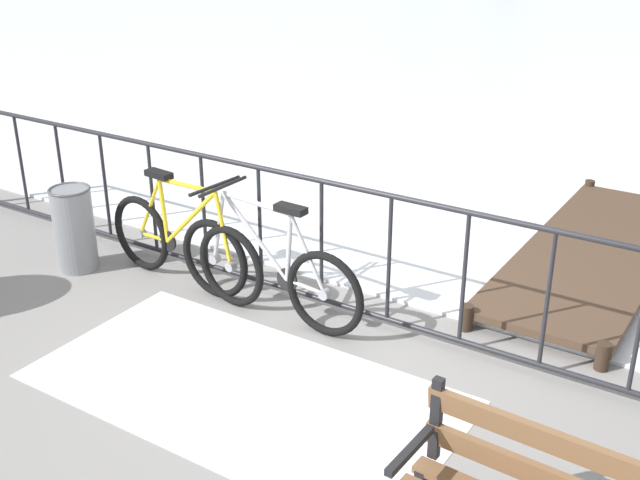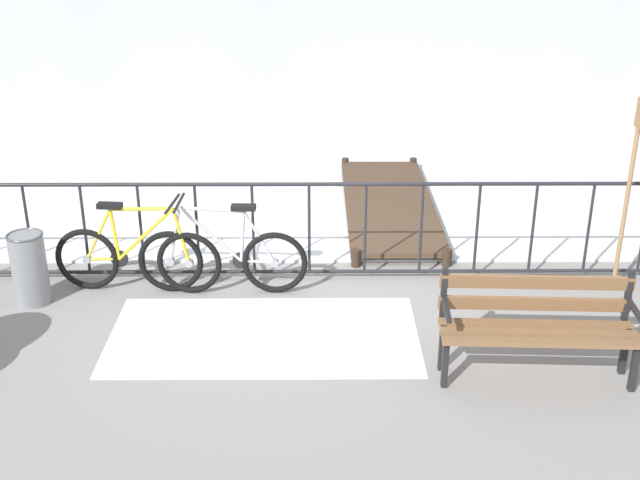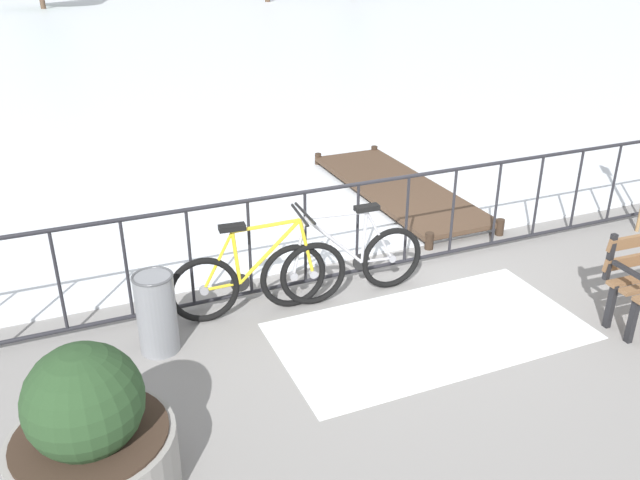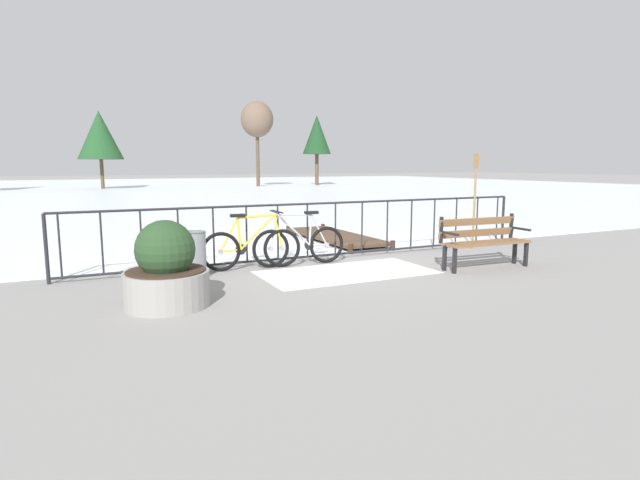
{
  "view_description": "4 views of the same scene",
  "coord_description": "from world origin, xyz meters",
  "px_view_note": "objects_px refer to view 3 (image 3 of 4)",
  "views": [
    {
      "loc": [
        2.63,
        -4.57,
        2.96
      ],
      "look_at": [
        -0.28,
        -0.04,
        0.6
      ],
      "focal_mm": 44.29,
      "sensor_mm": 36.0,
      "label": 1
    },
    {
      "loc": [
        0.35,
        -7.67,
        3.72
      ],
      "look_at": [
        0.4,
        -0.6,
        0.7
      ],
      "focal_mm": 45.38,
      "sensor_mm": 36.0,
      "label": 2
    },
    {
      "loc": [
        -3.04,
        -5.47,
        3.28
      ],
      "look_at": [
        -0.79,
        -0.2,
        0.61
      ],
      "focal_mm": 36.73,
      "sensor_mm": 36.0,
      "label": 3
    },
    {
      "loc": [
        -4.07,
        -8.36,
        1.76
      ],
      "look_at": [
        -0.45,
        -0.87,
        0.51
      ],
      "focal_mm": 28.52,
      "sensor_mm": 36.0,
      "label": 4
    }
  ],
  "objects_px": {
    "planter_with_shrub": "(91,437)",
    "trash_bin": "(156,313)",
    "bicycle_near_railing": "(259,278)",
    "bicycle_second": "(344,263)"
  },
  "relations": [
    {
      "from": "planter_with_shrub",
      "to": "trash_bin",
      "type": "xyz_separation_m",
      "value": [
        0.67,
        1.45,
        -0.07
      ]
    },
    {
      "from": "bicycle_near_railing",
      "to": "trash_bin",
      "type": "xyz_separation_m",
      "value": [
        -1.0,
        -0.25,
        0.0
      ]
    },
    {
      "from": "planter_with_shrub",
      "to": "trash_bin",
      "type": "relative_size",
      "value": 1.48
    },
    {
      "from": "bicycle_near_railing",
      "to": "bicycle_second",
      "type": "xyz_separation_m",
      "value": [
        0.86,
        -0.03,
        0.0
      ]
    },
    {
      "from": "bicycle_second",
      "to": "planter_with_shrub",
      "type": "xyz_separation_m",
      "value": [
        -2.53,
        -1.67,
        0.07
      ]
    },
    {
      "from": "bicycle_second",
      "to": "trash_bin",
      "type": "relative_size",
      "value": 2.34
    },
    {
      "from": "bicycle_near_railing",
      "to": "planter_with_shrub",
      "type": "xyz_separation_m",
      "value": [
        -1.67,
        -1.7,
        0.07
      ]
    },
    {
      "from": "bicycle_near_railing",
      "to": "trash_bin",
      "type": "height_order",
      "value": "bicycle_near_railing"
    },
    {
      "from": "bicycle_second",
      "to": "planter_with_shrub",
      "type": "relative_size",
      "value": 1.58
    },
    {
      "from": "bicycle_near_railing",
      "to": "bicycle_second",
      "type": "relative_size",
      "value": 1.0
    }
  ]
}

